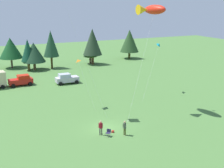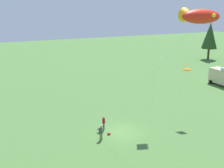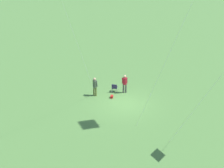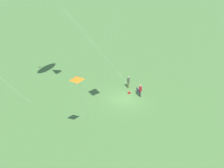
{
  "view_description": "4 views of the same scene",
  "coord_description": "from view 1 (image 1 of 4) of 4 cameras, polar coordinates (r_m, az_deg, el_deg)",
  "views": [
    {
      "loc": [
        -14.13,
        -32.02,
        14.82
      ],
      "look_at": [
        1.77,
        2.09,
        4.81
      ],
      "focal_mm": 50.0,
      "sensor_mm": 36.0,
      "label": 1
    },
    {
      "loc": [
        30.9,
        -13.14,
        15.54
      ],
      "look_at": [
        0.06,
        -1.08,
        6.01
      ],
      "focal_mm": 50.0,
      "sensor_mm": 36.0,
      "label": 2
    },
    {
      "loc": [
        15.32,
        17.45,
        12.94
      ],
      "look_at": [
        1.74,
        0.46,
        2.54
      ],
      "focal_mm": 50.0,
      "sensor_mm": 36.0,
      "label": 3
    },
    {
      "loc": [
        -14.25,
        24.36,
        17.4
      ],
      "look_at": [
        0.63,
        1.9,
        2.81
      ],
      "focal_mm": 42.0,
      "sensor_mm": 36.0,
      "label": 4
    }
  ],
  "objects": [
    {
      "name": "backpack_on_grass",
      "position": [
        36.78,
        0.14,
        -8.68
      ],
      "size": [
        0.38,
        0.38,
        0.22
      ],
      "primitive_type": "cube",
      "rotation": [
        0.0,
        0.0,
        3.9
      ],
      "color": "#A71A17",
      "rests_on": "ground"
    },
    {
      "name": "car_red_sedan",
      "position": [
        58.83,
        -16.27,
        0.65
      ],
      "size": [
        4.29,
        2.4,
        1.89
      ],
      "rotation": [
        0.0,
        0.0,
        0.05
      ],
      "color": "red",
      "rests_on": "ground"
    },
    {
      "name": "ground_plane",
      "position": [
        38.01,
        -1.1,
        -8.06
      ],
      "size": [
        160.0,
        160.0,
        0.0
      ],
      "primitive_type": "plane",
      "color": "#487336"
    },
    {
      "name": "car_silver_compact",
      "position": [
        58.35,
        -8.31,
        0.99
      ],
      "size": [
        4.21,
        2.21,
        1.89
      ],
      "rotation": [
        0.0,
        0.0,
        3.14
      ],
      "color": "#BDB7C5",
      "rests_on": "ground"
    },
    {
      "name": "kite_large_fish",
      "position": [
        42.1,
        7.31,
        13.34
      ],
      "size": [
        9.12,
        8.82,
        14.45
      ],
      "color": "red",
      "rests_on": "ground"
    },
    {
      "name": "person_kite_flyer",
      "position": [
        35.73,
        2.34,
        -7.84
      ],
      "size": [
        0.42,
        0.55,
        1.74
      ],
      "rotation": [
        0.0,
        0.0,
        3.42
      ],
      "color": "#4F5625",
      "rests_on": "ground"
    },
    {
      "name": "treeline_distant",
      "position": [
        72.57,
        -17.64,
        6.34
      ],
      "size": [
        60.57,
        11.57,
        9.04
      ],
      "color": "#4B4021",
      "rests_on": "ground"
    },
    {
      "name": "person_spectator",
      "position": [
        35.78,
        -2.07,
        -7.8
      ],
      "size": [
        0.5,
        0.47,
        1.74
      ],
      "rotation": [
        0.0,
        0.0,
        4.13
      ],
      "color": "#413E3E",
      "rests_on": "ground"
    },
    {
      "name": "kite_delta_orange",
      "position": [
        43.97,
        -6.3,
        4.26
      ],
      "size": [
        2.07,
        3.54,
        7.07
      ],
      "color": "orange",
      "rests_on": "ground"
    },
    {
      "name": "folding_chair",
      "position": [
        35.69,
        -0.66,
        -8.79
      ],
      "size": [
        0.68,
        0.68,
        0.82
      ],
      "rotation": [
        0.0,
        0.0,
        3.91
      ],
      "color": "#262343",
      "rests_on": "ground"
    },
    {
      "name": "kite_delta_teal",
      "position": [
        52.03,
        8.64,
        7.1
      ],
      "size": [
        5.79,
        4.4,
        8.26
      ],
      "color": "#0D889D",
      "rests_on": "ground"
    }
  ]
}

